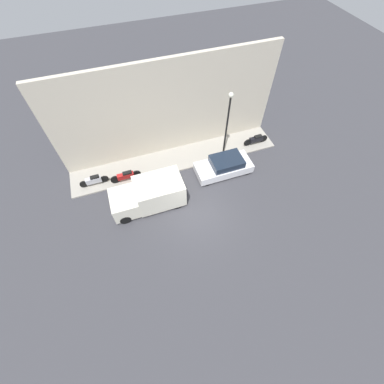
% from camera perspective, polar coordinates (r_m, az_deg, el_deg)
% --- Properties ---
extents(ground_plane, '(60.00, 60.00, 0.00)m').
position_cam_1_polar(ground_plane, '(16.38, 1.48, -4.74)').
color(ground_plane, '#38383D').
extents(sidewalk, '(2.31, 15.11, 0.11)m').
position_cam_1_polar(sidewalk, '(19.16, -3.52, 7.29)').
color(sidewalk, gray).
rests_on(sidewalk, ground_plane).
extents(building_facade, '(0.30, 15.11, 6.89)m').
position_cam_1_polar(building_facade, '(17.84, -5.36, 17.63)').
color(building_facade, beige).
rests_on(building_facade, ground_plane).
extents(parked_car, '(1.73, 3.91, 1.26)m').
position_cam_1_polar(parked_car, '(18.09, 7.17, 5.79)').
color(parked_car, silver).
rests_on(parked_car, ground_plane).
extents(delivery_van, '(2.03, 4.51, 1.91)m').
position_cam_1_polar(delivery_van, '(16.21, -9.58, -0.57)').
color(delivery_van, silver).
rests_on(delivery_van, ground_plane).
extents(scooter_silver, '(0.30, 1.91, 0.77)m').
position_cam_1_polar(scooter_silver, '(18.44, -20.97, 2.45)').
color(scooter_silver, '#B7B7BF').
rests_on(scooter_silver, sidewalk).
extents(motorcycle_red, '(0.30, 2.09, 0.75)m').
position_cam_1_polar(motorcycle_red, '(18.02, -14.49, 3.49)').
color(motorcycle_red, '#B21E1E').
rests_on(motorcycle_red, sidewalk).
extents(motorcycle_black, '(0.30, 1.94, 0.73)m').
position_cam_1_polar(motorcycle_black, '(20.53, 14.04, 11.27)').
color(motorcycle_black, black).
rests_on(motorcycle_black, sidewalk).
extents(streetlamp, '(0.32, 0.32, 5.17)m').
position_cam_1_polar(streetlamp, '(17.32, 7.96, 15.82)').
color(streetlamp, black).
rests_on(streetlamp, sidewalk).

